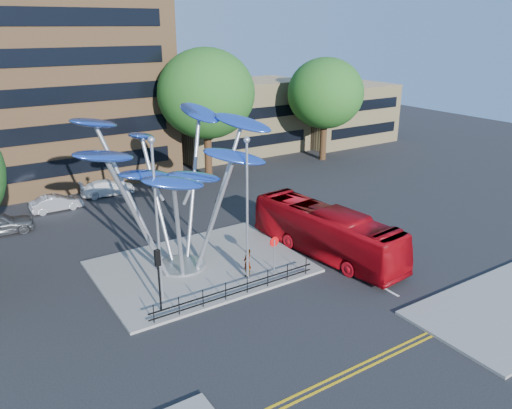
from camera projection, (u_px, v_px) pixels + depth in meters
ground at (270, 307)px, 26.03m from camera, size 120.00×120.00×0.00m
traffic_island at (201, 267)px, 30.24m from camera, size 12.00×9.00×0.15m
double_yellow_near at (349, 370)px, 21.29m from camera, size 40.00×0.12×0.01m
double_yellow_far at (354, 374)px, 21.05m from camera, size 40.00×0.12×0.01m
brick_tower at (6, 11)px, 43.16m from camera, size 25.00×15.00×30.00m
low_building_near at (237, 117)px, 56.54m from camera, size 15.00×8.00×8.00m
low_building_far at (342, 113)px, 62.27m from camera, size 12.00×8.00×7.00m
tree_right at (206, 94)px, 44.77m from camera, size 8.80×8.80×12.11m
tree_far at (325, 93)px, 52.22m from camera, size 8.00×8.00×10.81m
leaf_sculpture at (173, 158)px, 27.92m from camera, size 12.72×9.54×9.51m
street_lamp_left at (156, 208)px, 24.68m from camera, size 0.36×0.36×8.80m
street_lamp_right at (247, 198)px, 26.93m from camera, size 0.36×0.36×8.30m
traffic_light_island at (158, 268)px, 24.57m from camera, size 0.28×0.18×3.42m
no_entry_sign_island at (274, 250)px, 28.42m from camera, size 0.60×0.10×2.45m
pedestrian_railing_front at (237, 289)px, 26.68m from camera, size 10.00×0.06×1.00m
red_bus at (326, 232)px, 31.52m from camera, size 3.81×11.44×3.13m
pedestrian at (247, 262)px, 28.74m from camera, size 0.72×0.63×1.67m
parked_car_mid at (56, 203)px, 39.35m from camera, size 3.94×1.45×1.29m
parked_car_right at (107, 188)px, 43.00m from camera, size 4.67×2.18×1.32m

